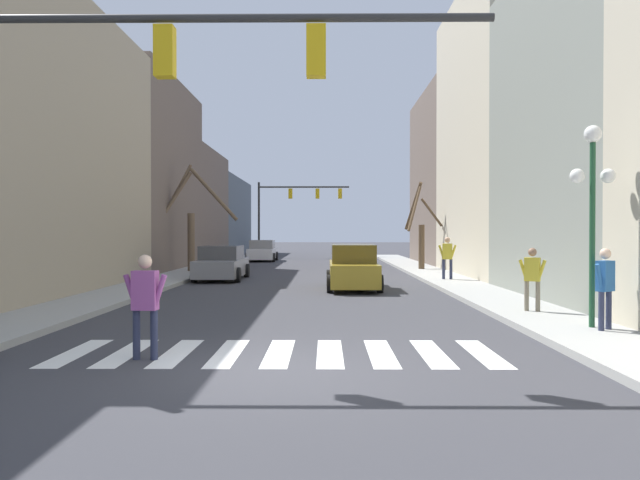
# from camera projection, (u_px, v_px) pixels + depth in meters

# --- Properties ---
(ground_plane) EXTENTS (240.00, 240.00, 0.00)m
(ground_plane) POSITION_uv_depth(u_px,v_px,m) (272.00, 372.00, 9.54)
(ground_plane) COLOR #38383D
(building_row_left) EXTENTS (6.00, 62.82, 10.36)m
(building_row_left) POSITION_uv_depth(u_px,v_px,m) (121.00, 188.00, 33.33)
(building_row_left) COLOR gray
(building_row_left) RESTS_ON ground_plane
(building_row_right) EXTENTS (6.00, 43.20, 13.52)m
(building_row_right) POSITION_uv_depth(u_px,v_px,m) (554.00, 140.00, 25.33)
(building_row_right) COLOR #BCB299
(building_row_right) RESTS_ON ground_plane
(crosswalk_stripes) EXTENTS (7.65, 2.60, 0.01)m
(crosswalk_stripes) POSITION_uv_depth(u_px,v_px,m) (279.00, 353.00, 11.01)
(crosswalk_stripes) COLOR white
(crosswalk_stripes) RESTS_ON ground_plane
(traffic_signal_near) EXTENTS (8.42, 0.28, 6.06)m
(traffic_signal_near) POSITION_uv_depth(u_px,v_px,m) (144.00, 90.00, 10.28)
(traffic_signal_near) COLOR #2D2D2D
(traffic_signal_near) RESTS_ON ground_plane
(traffic_signal_far) EXTENTS (7.60, 0.28, 6.29)m
(traffic_signal_far) POSITION_uv_depth(u_px,v_px,m) (293.00, 201.00, 51.82)
(traffic_signal_far) COLOR #2D2D2D
(traffic_signal_far) RESTS_ON ground_plane
(street_lamp_right_corner) EXTENTS (0.95, 0.36, 4.22)m
(street_lamp_right_corner) POSITION_uv_depth(u_px,v_px,m) (593.00, 184.00, 12.99)
(street_lamp_right_corner) COLOR #1E4C2D
(street_lamp_right_corner) RESTS_ON sidewalk_right
(car_parked_left_far) EXTENTS (2.08, 4.84, 1.53)m
(car_parked_left_far) POSITION_uv_depth(u_px,v_px,m) (222.00, 264.00, 27.92)
(car_parked_left_far) COLOR gray
(car_parked_left_far) RESTS_ON ground_plane
(car_driving_away_lane) EXTENTS (2.09, 4.31, 1.55)m
(car_driving_away_lane) POSITION_uv_depth(u_px,v_px,m) (262.00, 251.00, 45.67)
(car_driving_away_lane) COLOR white
(car_driving_away_lane) RESTS_ON ground_plane
(car_parked_right_near) EXTENTS (1.98, 4.62, 1.67)m
(car_parked_right_near) POSITION_uv_depth(u_px,v_px,m) (353.00, 268.00, 23.33)
(car_parked_right_near) COLOR #A38423
(car_parked_right_near) RESTS_ON ground_plane
(pedestrian_on_left_sidewalk) EXTENTS (0.62, 0.51, 1.67)m
(pedestrian_on_left_sidewalk) POSITION_uv_depth(u_px,v_px,m) (605.00, 282.00, 12.65)
(pedestrian_on_left_sidewalk) COLOR #282D47
(pedestrian_on_left_sidewalk) RESTS_ON sidewalk_right
(pedestrian_crossing_street) EXTENTS (0.77, 0.30, 1.78)m
(pedestrian_crossing_street) POSITION_uv_depth(u_px,v_px,m) (447.00, 254.00, 26.28)
(pedestrian_crossing_street) COLOR #282D47
(pedestrian_crossing_street) RESTS_ON sidewalk_right
(pedestrian_near_right_corner) EXTENTS (0.76, 0.26, 1.76)m
(pedestrian_near_right_corner) POSITION_uv_depth(u_px,v_px,m) (145.00, 298.00, 10.44)
(pedestrian_near_right_corner) COLOR #282D47
(pedestrian_near_right_corner) RESTS_ON ground_plane
(pedestrian_waiting_at_curb) EXTENTS (0.64, 0.40, 1.59)m
(pedestrian_waiting_at_curb) POSITION_uv_depth(u_px,v_px,m) (532.00, 274.00, 15.67)
(pedestrian_waiting_at_curb) COLOR #7A705B
(pedestrian_waiting_at_curb) RESTS_ON sidewalk_right
(street_tree_left_far) EXTENTS (2.18, 3.81, 4.73)m
(street_tree_left_far) POSITION_uv_depth(u_px,v_px,m) (419.00, 230.00, 33.67)
(street_tree_left_far) COLOR brown
(street_tree_left_far) RESTS_ON sidewalk_right
(street_tree_right_far) EXTENTS (3.84, 1.42, 5.45)m
(street_tree_right_far) POSITION_uv_depth(u_px,v_px,m) (192.00, 222.00, 31.83)
(street_tree_right_far) COLOR brown
(street_tree_right_far) RESTS_ON sidewalk_left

